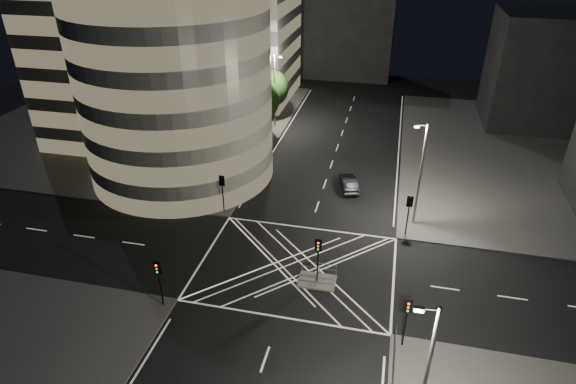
% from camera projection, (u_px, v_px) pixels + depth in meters
% --- Properties ---
extents(ground, '(120.00, 120.00, 0.00)m').
position_uv_depth(ground, '(297.00, 267.00, 40.28)').
color(ground, black).
rests_on(ground, ground).
extents(sidewalk_far_left, '(42.00, 42.00, 0.15)m').
position_uv_depth(sidewalk_far_left, '(138.00, 123.00, 68.81)').
color(sidewalk_far_left, '#4E4B49').
rests_on(sidewalk_far_left, ground).
extents(central_island, '(3.00, 2.00, 0.15)m').
position_uv_depth(central_island, '(317.00, 281.00, 38.59)').
color(central_island, slate).
rests_on(central_island, ground).
extents(office_tower_curved, '(30.00, 29.00, 27.20)m').
position_uv_depth(office_tower_curved, '(152.00, 50.00, 54.01)').
color(office_tower_curved, gray).
rests_on(office_tower_curved, sidewalk_far_left).
extents(office_block_rear, '(24.00, 16.00, 22.00)m').
position_uv_depth(office_block_rear, '(215.00, 25.00, 74.74)').
color(office_block_rear, gray).
rests_on(office_block_rear, sidewalk_far_left).
extents(building_right_far, '(14.00, 12.00, 15.00)m').
position_uv_depth(building_right_far, '(545.00, 70.00, 65.41)').
color(building_right_far, black).
rests_on(building_right_far, sidewalk_far_right).
extents(building_far_end, '(18.00, 8.00, 18.00)m').
position_uv_depth(building_far_end, '(343.00, 26.00, 85.87)').
color(building_far_end, black).
rests_on(building_far_end, ground).
extents(tree_a, '(4.94, 4.94, 7.85)m').
position_uv_depth(tree_a, '(212.00, 155.00, 47.44)').
color(tree_a, black).
rests_on(tree_a, sidewalk_far_left).
extents(tree_b, '(4.35, 4.35, 7.47)m').
position_uv_depth(tree_b, '(232.00, 133.00, 52.55)').
color(tree_b, black).
rests_on(tree_b, sidewalk_far_left).
extents(tree_c, '(3.97, 3.97, 6.86)m').
position_uv_depth(tree_c, '(248.00, 117.00, 57.84)').
color(tree_c, black).
rests_on(tree_c, sidewalk_far_left).
extents(tree_d, '(4.83, 4.83, 7.63)m').
position_uv_depth(tree_d, '(261.00, 99.00, 62.79)').
color(tree_d, black).
rests_on(tree_d, sidewalk_far_left).
extents(tree_e, '(4.47, 4.47, 7.08)m').
position_uv_depth(tree_e, '(273.00, 88.00, 68.06)').
color(tree_e, black).
rests_on(tree_e, sidewalk_far_left).
extents(traffic_signal_fl, '(0.55, 0.22, 4.00)m').
position_uv_depth(traffic_signal_fl, '(222.00, 187.00, 46.34)').
color(traffic_signal_fl, black).
rests_on(traffic_signal_fl, sidewalk_far_left).
extents(traffic_signal_nl, '(0.55, 0.22, 4.00)m').
position_uv_depth(traffic_signal_nl, '(159.00, 275.00, 34.79)').
color(traffic_signal_nl, black).
rests_on(traffic_signal_nl, sidewalk_near_left).
extents(traffic_signal_fr, '(0.55, 0.22, 4.00)m').
position_uv_depth(traffic_signal_fr, '(409.00, 208.00, 42.91)').
color(traffic_signal_fr, black).
rests_on(traffic_signal_fr, sidewalk_far_right).
extents(traffic_signal_nr, '(0.55, 0.22, 4.00)m').
position_uv_depth(traffic_signal_nr, '(407.00, 314.00, 31.37)').
color(traffic_signal_nr, black).
rests_on(traffic_signal_nr, sidewalk_near_right).
extents(traffic_signal_island, '(0.55, 0.22, 4.00)m').
position_uv_depth(traffic_signal_island, '(318.00, 253.00, 37.19)').
color(traffic_signal_island, black).
rests_on(traffic_signal_island, central_island).
extents(street_lamp_left_near, '(1.25, 0.25, 10.00)m').
position_uv_depth(street_lamp_left_near, '(232.00, 140.00, 49.58)').
color(street_lamp_left_near, slate).
rests_on(street_lamp_left_near, sidewalk_far_left).
extents(street_lamp_left_far, '(1.25, 0.25, 10.00)m').
position_uv_depth(street_lamp_left_far, '(275.00, 89.00, 64.86)').
color(street_lamp_left_far, slate).
rests_on(street_lamp_left_far, sidewalk_far_left).
extents(street_lamp_right_far, '(1.25, 0.25, 10.00)m').
position_uv_depth(street_lamp_right_far, '(420.00, 172.00, 43.36)').
color(street_lamp_right_far, slate).
rests_on(street_lamp_right_far, sidewalk_far_right).
extents(street_lamp_right_near, '(1.25, 0.25, 10.00)m').
position_uv_depth(street_lamp_right_near, '(425.00, 377.00, 23.84)').
color(street_lamp_right_near, slate).
rests_on(street_lamp_right_near, sidewalk_near_right).
extents(railing_island_south, '(2.80, 0.06, 1.10)m').
position_uv_depth(railing_island_south, '(315.00, 282.00, 37.51)').
color(railing_island_south, slate).
rests_on(railing_island_south, central_island).
extents(railing_island_north, '(2.80, 0.06, 1.10)m').
position_uv_depth(railing_island_north, '(319.00, 268.00, 39.04)').
color(railing_island_north, slate).
rests_on(railing_island_north, central_island).
extents(sedan, '(2.73, 4.67, 1.45)m').
position_uv_depth(sedan, '(348.00, 183.00, 51.65)').
color(sedan, black).
rests_on(sedan, ground).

